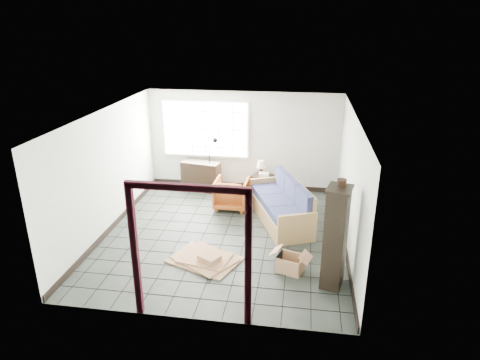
% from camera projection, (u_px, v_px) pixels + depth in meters
% --- Properties ---
extents(ground, '(5.50, 5.50, 0.00)m').
position_uv_depth(ground, '(225.00, 235.00, 9.10)').
color(ground, black).
rests_on(ground, ground).
extents(room_shell, '(5.02, 5.52, 2.61)m').
position_uv_depth(room_shell, '(224.00, 159.00, 8.53)').
color(room_shell, '#B1B6AE').
rests_on(room_shell, ground).
extents(window_panel, '(2.32, 0.08, 1.52)m').
position_uv_depth(window_panel, '(205.00, 129.00, 11.16)').
color(window_panel, silver).
rests_on(window_panel, ground).
extents(doorway_trim, '(1.80, 0.08, 2.20)m').
position_uv_depth(doorway_trim, '(190.00, 237.00, 6.11)').
color(doorway_trim, '#350C16').
rests_on(doorway_trim, ground).
extents(futon_sofa, '(1.60, 2.35, 0.98)m').
position_uv_depth(futon_sofa, '(283.00, 207.00, 9.59)').
color(futon_sofa, '#956943').
rests_on(futon_sofa, ground).
extents(armchair, '(0.80, 0.75, 0.80)m').
position_uv_depth(armchair, '(232.00, 192.00, 10.28)').
color(armchair, maroon).
rests_on(armchair, ground).
extents(side_table, '(0.61, 0.61, 0.51)m').
position_uv_depth(side_table, '(262.00, 178.00, 11.09)').
color(side_table, black).
rests_on(side_table, ground).
extents(table_lamp, '(0.29, 0.29, 0.37)m').
position_uv_depth(table_lamp, '(261.00, 165.00, 11.03)').
color(table_lamp, black).
rests_on(table_lamp, side_table).
extents(projector, '(0.28, 0.23, 0.09)m').
position_uv_depth(projector, '(264.00, 174.00, 10.98)').
color(projector, silver).
rests_on(projector, side_table).
extents(floor_lamp, '(0.42, 0.37, 1.57)m').
position_uv_depth(floor_lamp, '(212.00, 162.00, 11.06)').
color(floor_lamp, black).
rests_on(floor_lamp, ground).
extents(console_shelf, '(1.06, 0.57, 0.78)m').
position_uv_depth(console_shelf, '(201.00, 176.00, 11.33)').
color(console_shelf, black).
rests_on(console_shelf, ground).
extents(tall_shelf, '(0.49, 0.57, 1.81)m').
position_uv_depth(tall_shelf, '(335.00, 237.00, 7.07)').
color(tall_shelf, black).
rests_on(tall_shelf, ground).
extents(pot, '(0.19, 0.19, 0.11)m').
position_uv_depth(pot, '(342.00, 183.00, 6.80)').
color(pot, black).
rests_on(pot, tall_shelf).
extents(open_box, '(0.81, 0.56, 0.42)m').
position_uv_depth(open_box, '(290.00, 263.00, 7.75)').
color(open_box, '#A06B4D').
rests_on(open_box, ground).
extents(cardboard_pile, '(1.50, 1.29, 0.18)m').
position_uv_depth(cardboard_pile, '(205.00, 259.00, 8.10)').
color(cardboard_pile, '#A06B4D').
rests_on(cardboard_pile, ground).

